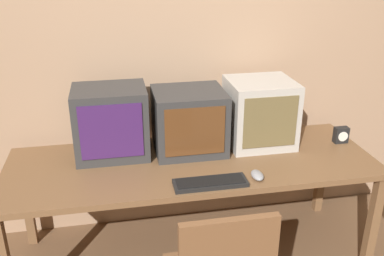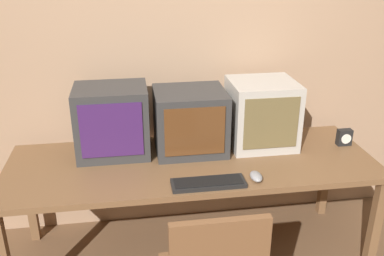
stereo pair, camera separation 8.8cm
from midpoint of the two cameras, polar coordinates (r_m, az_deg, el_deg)
The scene contains 8 objects.
wall_back at distance 2.86m, azimuth -2.92°, elevation 11.04°, with size 8.00×0.08×2.60m.
desk at distance 2.63m, azimuth -0.96°, elevation -5.54°, with size 2.22×0.77×0.70m.
monitor_left at distance 2.65m, azimuth -11.69°, elevation 0.77°, with size 0.44×0.35×0.43m.
monitor_center at distance 2.66m, azimuth -1.34°, elevation 0.96°, with size 0.44×0.39×0.39m.
monitor_right at distance 2.78m, azimuth 8.12°, elevation 2.05°, with size 0.41×0.39×0.42m.
keyboard_main at distance 2.34m, azimuth 1.38°, elevation -7.31°, with size 0.40×0.13×0.03m.
mouse_near_keyboard at distance 2.42m, azimuth 7.67°, elevation -6.27°, with size 0.07×0.11×0.04m.
desk_clock at distance 2.97m, azimuth 18.46°, elevation -0.90°, with size 0.09×0.06×0.11m.
Camera 1 is at (-0.44, -1.26, 1.90)m, focal length 40.00 mm.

